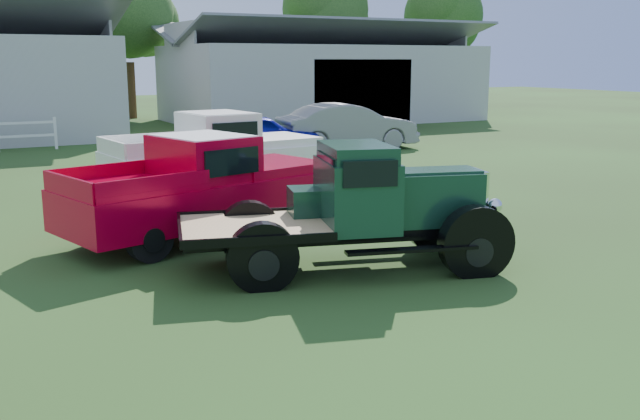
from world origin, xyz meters
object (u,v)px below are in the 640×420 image
red_pickup (200,186)px  misc_car_blue (260,135)px  white_pickup (214,155)px  misc_car_grey (348,127)px  vintage_flatbed (350,207)px

red_pickup → misc_car_blue: size_ratio=1.26×
white_pickup → misc_car_grey: white_pickup is taller
white_pickup → red_pickup: bearing=-120.0°
white_pickup → misc_car_blue: size_ratio=1.28×
vintage_flatbed → white_pickup: size_ratio=0.93×
vintage_flatbed → misc_car_grey: size_ratio=0.98×
white_pickup → misc_car_grey: bearing=33.8°
vintage_flatbed → misc_car_blue: size_ratio=1.19×
red_pickup → misc_car_blue: bearing=46.0°
red_pickup → misc_car_grey: size_ratio=1.03×
red_pickup → misc_car_grey: bearing=33.1°
vintage_flatbed → white_pickup: vintage_flatbed is taller
white_pickup → misc_car_blue: white_pickup is taller
red_pickup → misc_car_grey: red_pickup is taller
red_pickup → white_pickup: white_pickup is taller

